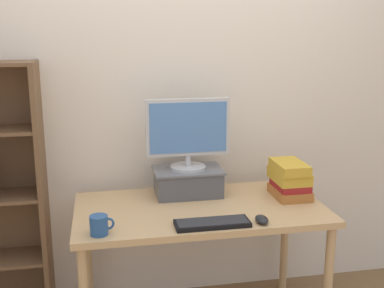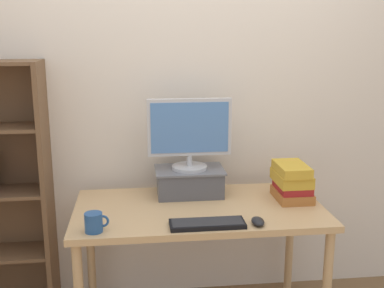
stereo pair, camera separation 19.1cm
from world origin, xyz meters
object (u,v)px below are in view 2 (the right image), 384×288
object	(u,v)px
keyboard	(207,224)
computer_mouse	(258,221)
book_stack	(292,182)
coffee_mug	(94,222)
computer_monitor	(189,132)
riser_box	(189,181)
desk	(199,220)

from	to	relation	value
keyboard	computer_mouse	world-z (taller)	computer_mouse
keyboard	book_stack	size ratio (longest dim) A/B	1.38
keyboard	book_stack	world-z (taller)	book_stack
computer_mouse	coffee_mug	bearing A→B (deg)	179.31
computer_monitor	keyboard	xyz separation A→B (m)	(0.04, -0.49, -0.37)
coffee_mug	keyboard	bearing A→B (deg)	0.38
riser_box	computer_monitor	world-z (taller)	computer_monitor
riser_box	computer_mouse	world-z (taller)	riser_box
riser_box	coffee_mug	xyz separation A→B (m)	(-0.53, -0.49, -0.04)
desk	computer_mouse	distance (m)	0.40
computer_monitor	computer_mouse	size ratio (longest dim) A/B	4.73
desk	riser_box	size ratio (longest dim) A/B	3.41
desk	computer_mouse	size ratio (longest dim) A/B	13.35
computer_monitor	coffee_mug	bearing A→B (deg)	-136.97
riser_box	keyboard	distance (m)	0.49
desk	keyboard	distance (m)	0.29
computer_monitor	computer_mouse	world-z (taller)	computer_monitor
computer_mouse	coffee_mug	world-z (taller)	coffee_mug
computer_monitor	computer_mouse	bearing A→B (deg)	-59.61
riser_box	computer_mouse	distance (m)	0.59
computer_monitor	keyboard	size ratio (longest dim) A/B	1.29
riser_box	computer_monitor	bearing A→B (deg)	-90.00
riser_box	coffee_mug	size ratio (longest dim) A/B	3.40
riser_box	book_stack	bearing A→B (deg)	-14.74
coffee_mug	computer_mouse	bearing A→B (deg)	-0.69
keyboard	coffee_mug	xyz separation A→B (m)	(-0.56, -0.00, 0.04)
book_stack	coffee_mug	distance (m)	1.16
riser_box	keyboard	world-z (taller)	riser_box
riser_box	book_stack	world-z (taller)	book_stack
desk	computer_mouse	world-z (taller)	computer_mouse
desk	computer_monitor	world-z (taller)	computer_monitor
desk	book_stack	xyz separation A→B (m)	(0.55, 0.06, 0.19)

